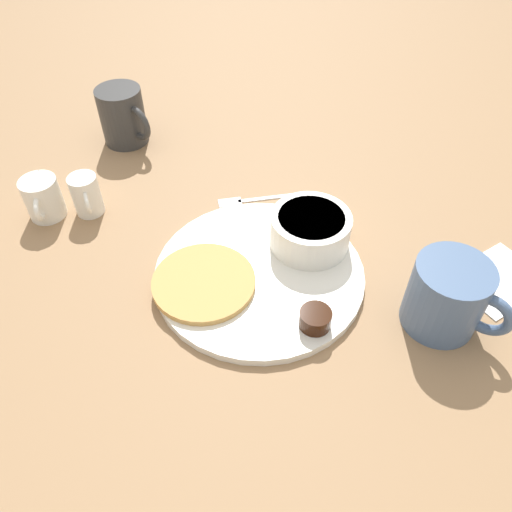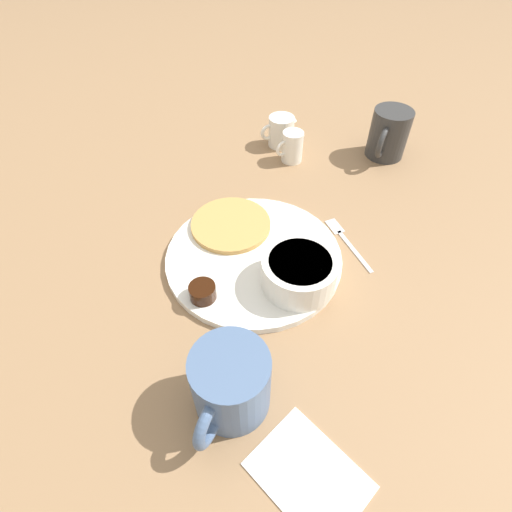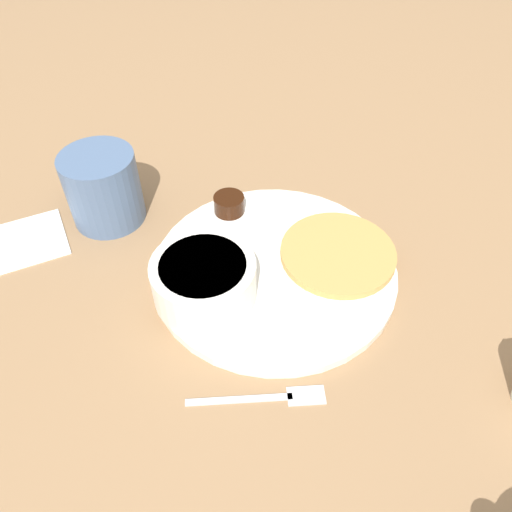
{
  "view_description": "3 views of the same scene",
  "coord_description": "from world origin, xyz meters",
  "px_view_note": "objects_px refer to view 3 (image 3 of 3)",
  "views": [
    {
      "loc": [
        0.2,
        0.42,
        0.52
      ],
      "look_at": [
        0.0,
        -0.0,
        0.04
      ],
      "focal_mm": 35.0,
      "sensor_mm": 36.0,
      "label": 1
    },
    {
      "loc": [
        -0.36,
        0.26,
        0.49
      ],
      "look_at": [
        -0.02,
        0.01,
        0.03
      ],
      "focal_mm": 28.0,
      "sensor_mm": 36.0,
      "label": 2
    },
    {
      "loc": [
        -0.15,
        -0.37,
        0.44
      ],
      "look_at": [
        -0.02,
        0.01,
        0.02
      ],
      "focal_mm": 35.0,
      "sensor_mm": 36.0,
      "label": 3
    }
  ],
  "objects_px": {
    "plate": "(274,269)",
    "bowl": "(204,279)",
    "coffee_mug": "(102,187)",
    "fork": "(273,397)"
  },
  "relations": [
    {
      "from": "plate",
      "to": "fork",
      "type": "distance_m",
      "value": 0.16
    },
    {
      "from": "bowl",
      "to": "coffee_mug",
      "type": "distance_m",
      "value": 0.2
    },
    {
      "from": "plate",
      "to": "fork",
      "type": "bearing_deg",
      "value": -109.98
    },
    {
      "from": "coffee_mug",
      "to": "fork",
      "type": "xyz_separation_m",
      "value": [
        0.12,
        -0.32,
        -0.05
      ]
    },
    {
      "from": "plate",
      "to": "fork",
      "type": "relative_size",
      "value": 2.14
    },
    {
      "from": "bowl",
      "to": "coffee_mug",
      "type": "height_order",
      "value": "coffee_mug"
    },
    {
      "from": "coffee_mug",
      "to": "fork",
      "type": "distance_m",
      "value": 0.35
    },
    {
      "from": "plate",
      "to": "fork",
      "type": "height_order",
      "value": "plate"
    },
    {
      "from": "plate",
      "to": "bowl",
      "type": "height_order",
      "value": "bowl"
    },
    {
      "from": "bowl",
      "to": "fork",
      "type": "relative_size",
      "value": 0.84
    }
  ]
}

